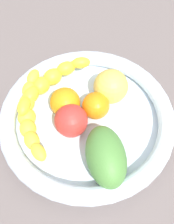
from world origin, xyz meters
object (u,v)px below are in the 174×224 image
(orange_mid_left, at_px, (65,102))
(mango_green, at_px, (106,156))
(banana_draped_left, at_px, (30,114))
(orange_front, at_px, (96,106))
(apple_yellow, at_px, (111,86))
(fruit_bowl, at_px, (87,118))
(banana_draped_right, at_px, (49,82))
(tomato_red, at_px, (71,121))

(orange_mid_left, bearing_deg, mango_green, 131.75)
(banana_draped_left, relative_size, mango_green, 1.79)
(orange_front, height_order, apple_yellow, apple_yellow)
(fruit_bowl, xyz_separation_m, banana_draped_right, (0.09, -0.06, 0.02))
(apple_yellow, bearing_deg, fruit_bowl, 58.56)
(orange_front, distance_m, orange_mid_left, 0.06)
(banana_draped_right, bearing_deg, fruit_bowl, 144.46)
(fruit_bowl, bearing_deg, mango_green, 117.69)
(fruit_bowl, xyz_separation_m, tomato_red, (0.03, 0.03, 0.02))
(banana_draped_right, relative_size, orange_mid_left, 2.78)
(fruit_bowl, bearing_deg, orange_mid_left, -18.91)
(fruit_bowl, xyz_separation_m, apple_yellow, (-0.04, -0.06, 0.03))
(fruit_bowl, relative_size, apple_yellow, 4.84)
(banana_draped_right, xyz_separation_m, mango_green, (-0.14, 0.15, 0.01))
(banana_draped_left, distance_m, apple_yellow, 0.17)
(fruit_bowl, height_order, banana_draped_right, banana_draped_right)
(banana_draped_left, xyz_separation_m, tomato_red, (-0.08, 0.01, 0.01))
(fruit_bowl, distance_m, orange_mid_left, 0.05)
(banana_draped_right, bearing_deg, tomato_red, 125.44)
(orange_mid_left, relative_size, apple_yellow, 0.84)
(banana_draped_left, relative_size, banana_draped_right, 1.23)
(mango_green, bearing_deg, orange_front, -73.72)
(fruit_bowl, xyz_separation_m, orange_front, (-0.01, -0.02, 0.02))
(orange_front, xyz_separation_m, tomato_red, (0.04, 0.04, 0.00))
(banana_draped_right, distance_m, tomato_red, 0.11)
(tomato_red, bearing_deg, mango_green, 139.33)
(orange_front, bearing_deg, apple_yellow, -118.30)
(banana_draped_left, height_order, tomato_red, tomato_red)
(banana_draped_right, distance_m, orange_front, 0.12)
(banana_draped_right, height_order, apple_yellow, apple_yellow)
(tomato_red, bearing_deg, banana_draped_left, -3.72)
(orange_mid_left, height_order, mango_green, mango_green)
(banana_draped_right, xyz_separation_m, orange_mid_left, (-0.04, 0.05, 0.00))
(orange_mid_left, distance_m, tomato_red, 0.05)
(tomato_red, bearing_deg, apple_yellow, -126.33)
(fruit_bowl, distance_m, apple_yellow, 0.08)
(mango_green, height_order, apple_yellow, apple_yellow)
(apple_yellow, bearing_deg, orange_mid_left, 29.63)
(orange_front, height_order, tomato_red, tomato_red)
(banana_draped_left, relative_size, orange_front, 3.74)
(banana_draped_right, bearing_deg, mango_green, 131.88)
(apple_yellow, bearing_deg, tomato_red, 53.67)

